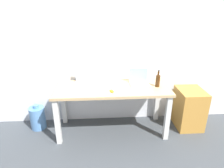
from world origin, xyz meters
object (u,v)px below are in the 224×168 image
object	(u,v)px
computer_mouse	(112,91)
water_cooler_jug	(38,118)
beer_bottle	(158,80)
filing_cabinet	(189,108)
laptop_right	(139,81)
laptop_left	(86,81)
desk	(112,94)

from	to	relation	value
computer_mouse	water_cooler_jug	distance (m)	1.37
beer_bottle	filing_cabinet	distance (m)	0.79
laptop_right	filing_cabinet	xyz separation A→B (m)	(0.84, -0.07, -0.48)
laptop_left	water_cooler_jug	size ratio (longest dim) A/B	0.81
laptop_right	desk	bearing A→B (deg)	-164.67
filing_cabinet	beer_bottle	bearing A→B (deg)	-173.20
computer_mouse	laptop_right	bearing A→B (deg)	12.95
laptop_left	beer_bottle	bearing A→B (deg)	-10.08
computer_mouse	water_cooler_jug	world-z (taller)	computer_mouse
water_cooler_jug	desk	bearing A→B (deg)	-6.50
laptop_right	beer_bottle	size ratio (longest dim) A/B	1.11
water_cooler_jug	filing_cabinet	world-z (taller)	filing_cabinet
water_cooler_jug	laptop_left	bearing A→B (deg)	2.19
laptop_right	water_cooler_jug	world-z (taller)	laptop_right
beer_bottle	filing_cabinet	world-z (taller)	beer_bottle
laptop_right	water_cooler_jug	xyz separation A→B (m)	(-1.64, 0.02, -0.62)
laptop_right	water_cooler_jug	size ratio (longest dim) A/B	0.68
desk	laptop_right	xyz separation A→B (m)	(0.43, 0.12, 0.16)
computer_mouse	beer_bottle	bearing A→B (deg)	-8.22
beer_bottle	computer_mouse	bearing A→B (deg)	-167.47
desk	laptop_left	world-z (taller)	laptop_left
laptop_left	laptop_right	bearing A→B (deg)	-3.55
laptop_left	laptop_right	world-z (taller)	laptop_left
laptop_right	beer_bottle	xyz separation A→B (m)	(0.25, -0.14, 0.05)
desk	beer_bottle	xyz separation A→B (m)	(0.68, -0.02, 0.21)
computer_mouse	laptop_left	bearing A→B (deg)	117.16
water_cooler_jug	filing_cabinet	xyz separation A→B (m)	(2.47, -0.09, 0.14)
beer_bottle	water_cooler_jug	xyz separation A→B (m)	(-1.89, 0.16, -0.67)
desk	laptop_left	bearing A→B (deg)	157.10
filing_cabinet	laptop_right	bearing A→B (deg)	175.15
laptop_left	water_cooler_jug	xyz separation A→B (m)	(-0.81, -0.03, -0.62)
water_cooler_jug	filing_cabinet	distance (m)	2.48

